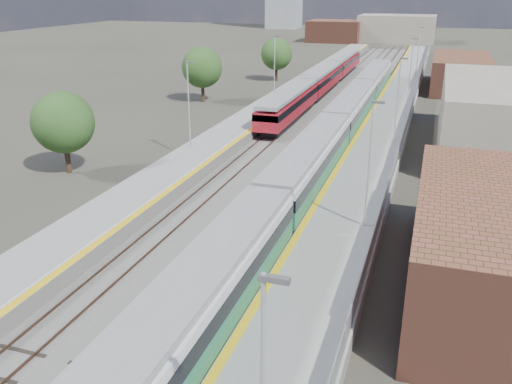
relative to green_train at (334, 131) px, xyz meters
The scene contains 11 objects.
ground 11.10m from the green_train, 97.93° to the left, with size 320.00×320.00×0.00m, color #47443A.
ballast_bed 13.97m from the green_train, 105.78° to the left, with size 10.50×155.00×0.06m, color #565451.
tracks 15.42m from the green_train, 101.90° to the left, with size 8.96×160.00×0.17m.
platform_right 13.90m from the green_train, 74.09° to the left, with size 4.70×155.00×8.52m.
platform_left 17.03m from the green_train, 128.49° to the left, with size 4.30×155.00×8.52m.
buildings 101.65m from the green_train, 101.17° to the left, with size 72.00×185.50×40.00m.
green_train is the anchor object (origin of this frame).
red_train 29.77m from the green_train, 103.60° to the left, with size 2.68×54.48×3.39m.
tree_a 22.99m from the green_train, 148.58° to the right, with size 4.94×4.94×6.70m.
tree_b 27.82m from the green_train, 138.54° to the left, with size 5.23×5.23×7.08m.
tree_c 40.96m from the green_train, 113.49° to the left, with size 4.96×4.96×6.72m.
Camera 1 is at (9.69, -7.86, 14.34)m, focal length 38.00 mm.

